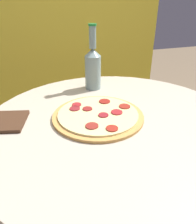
# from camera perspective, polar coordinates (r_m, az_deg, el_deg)

# --- Properties ---
(table) EXTENTS (0.91, 0.91, 0.77)m
(table) POSITION_cam_1_polar(r_m,az_deg,el_deg) (0.86, 4.20, -13.47)
(table) COLOR #B2A893
(table) RESTS_ON ground_plane
(fence_panel) EXTENTS (1.31, 0.04, 1.88)m
(fence_panel) POSITION_cam_1_polar(r_m,az_deg,el_deg) (1.50, -8.76, 20.02)
(fence_panel) COLOR gold
(fence_panel) RESTS_ON ground_plane
(pizza) EXTENTS (0.32, 0.32, 0.02)m
(pizza) POSITION_cam_1_polar(r_m,az_deg,el_deg) (0.76, 0.02, -0.80)
(pizza) COLOR #C68E47
(pizza) RESTS_ON table
(beer_bottle) EXTENTS (0.07, 0.07, 0.28)m
(beer_bottle) POSITION_cam_1_polar(r_m,az_deg,el_deg) (0.97, -1.35, 11.86)
(beer_bottle) COLOR gray
(beer_bottle) RESTS_ON table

